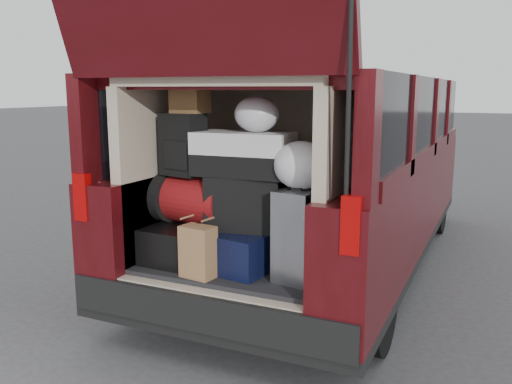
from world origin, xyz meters
TOP-DOWN VIEW (x-y plane):
  - ground at (0.00, 0.00)m, footprint 80.00×80.00m
  - minivan at (0.00, 1.86)m, footprint 1.90×5.35m
  - load_floor at (0.00, 0.28)m, footprint 1.24×1.05m
  - black_hardshell at (-0.38, 0.13)m, footprint 0.45×0.61m
  - navy_hardshell at (0.03, 0.15)m, footprint 0.55×0.64m
  - silver_roller at (0.46, 0.09)m, footprint 0.29×0.40m
  - kraft_bag at (-0.13, -0.17)m, footprint 0.22×0.16m
  - red_duffel at (-0.34, 0.17)m, footprint 0.56×0.41m
  - black_soft_case at (0.04, 0.16)m, footprint 0.52×0.36m
  - backpack at (-0.40, 0.13)m, footprint 0.31×0.23m
  - twotone_duffel at (0.02, 0.17)m, footprint 0.63×0.35m
  - grocery_sack_lower at (-0.36, 0.16)m, footprint 0.22×0.18m
  - plastic_bag_center at (0.11, 0.17)m, footprint 0.33×0.31m
  - plastic_bag_right at (0.44, 0.08)m, footprint 0.34×0.32m

SIDE VIEW (x-z plane):
  - ground at x=0.00m, z-range 0.00..0.00m
  - load_floor at x=0.00m, z-range 0.00..0.55m
  - black_hardshell at x=-0.38m, z-range 0.55..0.79m
  - navy_hardshell at x=0.03m, z-range 0.55..0.80m
  - kraft_bag at x=-0.13m, z-range 0.55..0.87m
  - silver_roller at x=0.46m, z-range 0.55..1.10m
  - minivan at x=0.00m, z-range -0.47..2.29m
  - red_duffel at x=-0.34m, z-range 0.79..1.12m
  - black_soft_case at x=0.04m, z-range 0.80..1.14m
  - plastic_bag_right at x=0.44m, z-range 1.10..1.39m
  - twotone_duffel at x=0.02m, z-range 1.14..1.42m
  - backpack at x=-0.40m, z-range 1.12..1.53m
  - plastic_bag_center at x=0.11m, z-range 1.42..1.65m
  - grocery_sack_lower at x=-0.36m, z-range 1.53..1.73m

